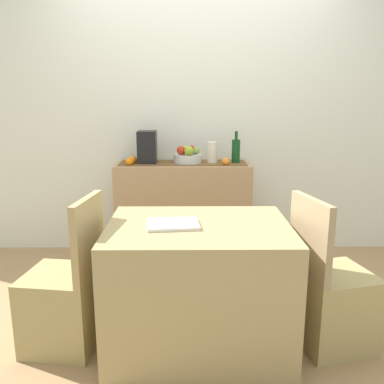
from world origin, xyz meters
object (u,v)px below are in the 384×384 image
fruit_bowl (188,158)px  coffee_maker (147,147)px  ceramic_vase (212,153)px  chair_by_corner (331,302)px  sideboard_console (183,211)px  chair_near_window (65,303)px  dining_table (198,286)px  open_book (173,224)px  wine_bottle (236,151)px

fruit_bowl → coffee_maker: 0.36m
ceramic_vase → chair_by_corner: bearing=-65.6°
ceramic_vase → chair_by_corner: (0.62, -1.37, -0.69)m
coffee_maker → chair_by_corner: coffee_maker is taller
sideboard_console → chair_near_window: (-0.67, -1.37, -0.17)m
coffee_maker → ceramic_vase: bearing=0.0°
fruit_bowl → coffee_maker: (-0.35, 0.00, 0.10)m
fruit_bowl → dining_table: bearing=-87.4°
ceramic_vase → open_book: ceramic_vase is taller
dining_table → sideboard_console: bearing=94.3°
sideboard_console → coffee_maker: bearing=180.0°
open_book → chair_by_corner: 1.04m
wine_bottle → chair_by_corner: wine_bottle is taller
wine_bottle → chair_near_window: bearing=-129.5°
chair_by_corner → wine_bottle: bearing=106.9°
wine_bottle → open_book: (-0.50, -1.39, -0.22)m
sideboard_console → wine_bottle: size_ratio=4.22×
sideboard_console → chair_near_window: size_ratio=1.30×
dining_table → chair_near_window: chair_near_window is taller
wine_bottle → chair_by_corner: size_ratio=0.31×
open_book → chair_near_window: bearing=172.6°
fruit_bowl → chair_by_corner: fruit_bowl is taller
dining_table → chair_by_corner: bearing=-0.3°
coffee_maker → wine_bottle: bearing=0.0°
coffee_maker → sideboard_console: bearing=0.0°
open_book → ceramic_vase: bearing=72.5°
coffee_maker → chair_by_corner: (1.19, -1.37, -0.74)m
sideboard_console → chair_by_corner: chair_by_corner is taller
ceramic_vase → chair_near_window: bearing=-124.0°
coffee_maker → open_book: bearing=-79.0°
wine_bottle → dining_table: size_ratio=0.27×
wine_bottle → chair_near_window: size_ratio=0.31×
fruit_bowl → wine_bottle: bearing=0.0°
chair_near_window → fruit_bowl: bearing=62.6°
chair_by_corner → chair_near_window: bearing=179.9°
coffee_maker → open_book: size_ratio=1.00×
wine_bottle → dining_table: wine_bottle is taller
dining_table → chair_near_window: (-0.77, -0.00, -0.10)m
sideboard_console → chair_by_corner: size_ratio=1.30×
fruit_bowl → chair_near_window: fruit_bowl is taller
fruit_bowl → ceramic_vase: ceramic_vase is taller
open_book → chair_near_window: 0.80m
wine_bottle → chair_by_corner: (0.42, -1.37, -0.71)m
open_book → fruit_bowl: bearing=81.1°
sideboard_console → chair_by_corner: (0.88, -1.37, -0.17)m
fruit_bowl → chair_near_window: (-0.71, -1.37, -0.64)m
fruit_bowl → dining_table: size_ratio=0.24×
chair_near_window → ceramic_vase: bearing=56.0°
wine_bottle → sideboard_console: bearing=-180.0°
fruit_bowl → dining_table: fruit_bowl is taller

